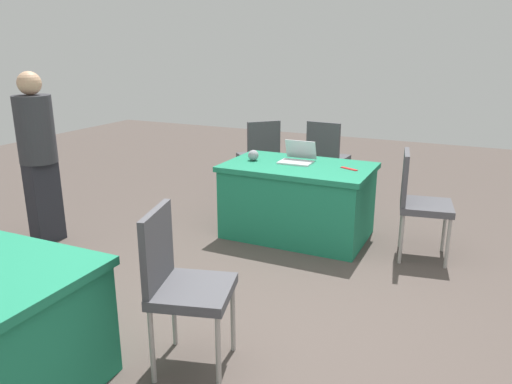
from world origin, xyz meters
name	(u,v)px	position (x,y,z in m)	size (l,w,h in m)	color
ground_plane	(278,318)	(0.00, 0.00, 0.00)	(14.40, 14.40, 0.00)	#4C423D
table_foreground	(298,200)	(0.45, -1.55, 0.37)	(1.42, 0.88, 0.73)	#1E7A56
chair_tucked_left	(418,198)	(-0.70, -1.52, 0.55)	(0.51, 0.51, 0.96)	#9E9993
chair_tucked_right	(180,279)	(0.31, 0.71, 0.56)	(0.54, 0.54, 0.97)	#9E9993
chair_aisle	(326,154)	(0.58, -2.90, 0.56)	(0.47, 0.47, 0.97)	#9E9993
chair_by_pillar	(260,152)	(1.36, -2.65, 0.55)	(0.62, 0.62, 0.96)	#9E9993
person_attendee_standing	(38,150)	(2.60, -0.38, 0.90)	(0.39, 0.39, 1.62)	#26262D
laptop_silver	(297,158)	(0.50, -1.65, 0.77)	(0.32, 0.30, 0.21)	silver
yarn_ball	(253,155)	(0.92, -1.53, 0.78)	(0.11, 0.11, 0.11)	gray
scissors_red	(349,169)	(-0.05, -1.59, 0.73)	(0.18, 0.04, 0.01)	red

